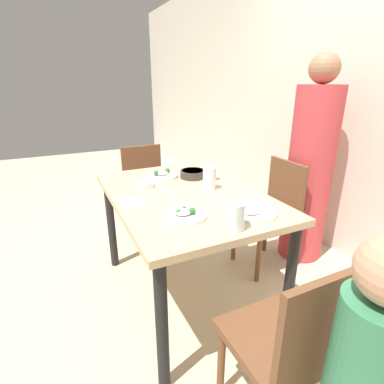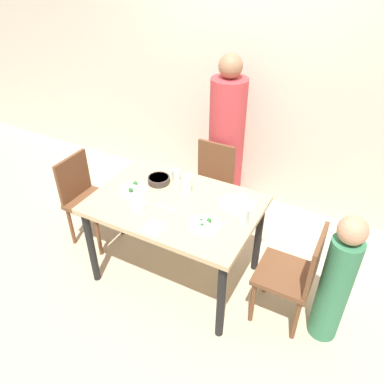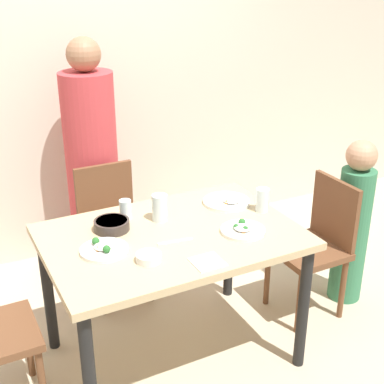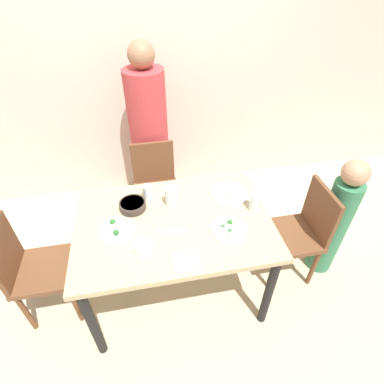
# 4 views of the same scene
# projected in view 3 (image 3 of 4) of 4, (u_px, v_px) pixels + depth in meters

# --- Properties ---
(ground_plane) EXTENTS (10.00, 10.00, 0.00)m
(ground_plane) POSITION_uv_depth(u_px,v_px,m) (174.00, 354.00, 3.04)
(ground_plane) COLOR beige
(wall_back) EXTENTS (10.00, 0.06, 2.70)m
(wall_back) POSITION_uv_depth(u_px,v_px,m) (79.00, 71.00, 3.72)
(wall_back) COLOR beige
(wall_back) RESTS_ON ground_plane
(dining_table) EXTENTS (1.29, 0.88, 0.78)m
(dining_table) POSITION_uv_depth(u_px,v_px,m) (172.00, 249.00, 2.77)
(dining_table) COLOR tan
(dining_table) RESTS_ON ground_plane
(chair_adult_spot) EXTENTS (0.40, 0.40, 0.86)m
(chair_adult_spot) POSITION_uv_depth(u_px,v_px,m) (112.00, 226.00, 3.46)
(chair_adult_spot) COLOR brown
(chair_adult_spot) RESTS_ON ground_plane
(chair_child_spot) EXTENTS (0.40, 0.40, 0.86)m
(chair_child_spot) POSITION_uv_depth(u_px,v_px,m) (316.00, 242.00, 3.27)
(chair_child_spot) COLOR brown
(chair_child_spot) RESTS_ON ground_plane
(person_adult) EXTENTS (0.35, 0.35, 1.63)m
(person_adult) POSITION_uv_depth(u_px,v_px,m) (93.00, 169.00, 3.63)
(person_adult) COLOR #C63D42
(person_adult) RESTS_ON ground_plane
(person_child) EXTENTS (0.21, 0.21, 1.09)m
(person_child) POSITION_uv_depth(u_px,v_px,m) (352.00, 225.00, 3.36)
(person_child) COLOR #387F56
(person_child) RESTS_ON ground_plane
(bowl_curry) EXTENTS (0.18, 0.18, 0.05)m
(bowl_curry) POSITION_uv_depth(u_px,v_px,m) (112.00, 225.00, 2.76)
(bowl_curry) COLOR #3D332D
(bowl_curry) RESTS_ON dining_table
(plate_rice_adult) EXTENTS (0.27, 0.27, 0.05)m
(plate_rice_adult) POSITION_uv_depth(u_px,v_px,m) (227.00, 201.00, 3.06)
(plate_rice_adult) COLOR white
(plate_rice_adult) RESTS_ON dining_table
(plate_rice_child) EXTENTS (0.23, 0.23, 0.05)m
(plate_rice_child) POSITION_uv_depth(u_px,v_px,m) (243.00, 230.00, 2.74)
(plate_rice_child) COLOR white
(plate_rice_child) RESTS_ON dining_table
(plate_noodles) EXTENTS (0.23, 0.23, 0.06)m
(plate_noodles) POSITION_uv_depth(u_px,v_px,m) (104.00, 249.00, 2.55)
(plate_noodles) COLOR white
(plate_noodles) RESTS_ON dining_table
(bowl_rice_small) EXTENTS (0.12, 0.12, 0.04)m
(bowl_rice_small) POSITION_uv_depth(u_px,v_px,m) (149.00, 257.00, 2.47)
(bowl_rice_small) COLOR white
(bowl_rice_small) RESTS_ON dining_table
(glass_water_tall) EXTENTS (0.08, 0.08, 0.15)m
(glass_water_tall) POSITION_uv_depth(u_px,v_px,m) (160.00, 208.00, 2.84)
(glass_water_tall) COLOR silver
(glass_water_tall) RESTS_ON dining_table
(glass_water_short) EXTENTS (0.07, 0.07, 0.11)m
(glass_water_short) POSITION_uv_depth(u_px,v_px,m) (125.00, 209.00, 2.87)
(glass_water_short) COLOR silver
(glass_water_short) RESTS_ON dining_table
(glass_water_center) EXTENTS (0.07, 0.07, 0.13)m
(glass_water_center) POSITION_uv_depth(u_px,v_px,m) (262.00, 200.00, 2.95)
(glass_water_center) COLOR silver
(glass_water_center) RESTS_ON dining_table
(napkin_folded) EXTENTS (0.14, 0.14, 0.01)m
(napkin_folded) POSITION_uv_depth(u_px,v_px,m) (207.00, 262.00, 2.46)
(napkin_folded) COLOR white
(napkin_folded) RESTS_ON dining_table
(fork_steel) EXTENTS (0.18, 0.04, 0.01)m
(fork_steel) POSITION_uv_depth(u_px,v_px,m) (175.00, 242.00, 2.64)
(fork_steel) COLOR silver
(fork_steel) RESTS_ON dining_table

